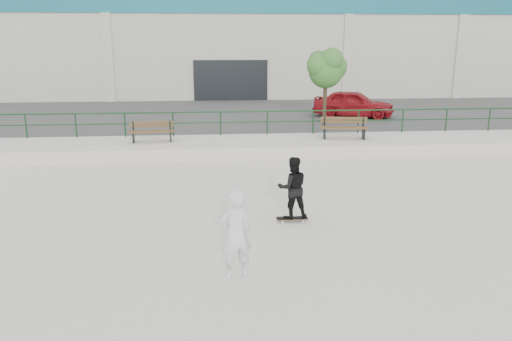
{
  "coord_description": "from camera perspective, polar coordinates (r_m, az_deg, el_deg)",
  "views": [
    {
      "loc": [
        -1.42,
        -10.29,
        4.36
      ],
      "look_at": [
        -0.29,
        2.0,
        1.18
      ],
      "focal_mm": 35.0,
      "sensor_mm": 36.0,
      "label": 1
    }
  ],
  "objects": [
    {
      "name": "ledge",
      "position": [
        20.27,
        -1.12,
        2.75
      ],
      "size": [
        30.0,
        3.0,
        0.5
      ],
      "primitive_type": "cube",
      "color": "silver",
      "rests_on": "ground"
    },
    {
      "name": "ground",
      "position": [
        11.27,
        2.43,
        -8.33
      ],
      "size": [
        120.0,
        120.0,
        0.0
      ],
      "primitive_type": "plane",
      "color": "beige",
      "rests_on": "ground"
    },
    {
      "name": "bench_left",
      "position": [
        20.38,
        -11.81,
        4.37
      ],
      "size": [
        1.78,
        0.64,
        0.8
      ],
      "rotation": [
        0.0,
        0.0,
        0.08
      ],
      "color": "brown",
      "rests_on": "ledge"
    },
    {
      "name": "railing",
      "position": [
        21.37,
        -1.39,
        6.07
      ],
      "size": [
        28.0,
        0.06,
        1.03
      ],
      "color": "#163E1E",
      "rests_on": "ledge"
    },
    {
      "name": "parking_strip",
      "position": [
        28.63,
        -2.36,
        6.19
      ],
      "size": [
        60.0,
        14.0,
        0.5
      ],
      "primitive_type": "cube",
      "color": "#404040",
      "rests_on": "ground"
    },
    {
      "name": "seated_skater",
      "position": [
        9.43,
        -2.34,
        -7.28
      ],
      "size": [
        0.74,
        0.61,
        1.74
      ],
      "primitive_type": "imported",
      "rotation": [
        0.0,
        0.0,
        3.49
      ],
      "color": "silver",
      "rests_on": "ground"
    },
    {
      "name": "tree",
      "position": [
        24.34,
        8.05,
        11.62
      ],
      "size": [
        2.04,
        1.81,
        3.62
      ],
      "color": "#453222",
      "rests_on": "parking_strip"
    },
    {
      "name": "standing_skater",
      "position": [
        12.35,
        4.2,
        -1.98
      ],
      "size": [
        0.79,
        0.63,
        1.56
      ],
      "primitive_type": "imported",
      "rotation": [
        0.0,
        0.0,
        3.2
      ],
      "color": "black",
      "rests_on": "skateboard"
    },
    {
      "name": "commercial_building",
      "position": [
        42.31,
        -3.43,
        14.73
      ],
      "size": [
        44.2,
        16.33,
        8.0
      ],
      "color": "#B6B4A3",
      "rests_on": "ground"
    },
    {
      "name": "skateboard",
      "position": [
        12.6,
        4.14,
        -5.48
      ],
      "size": [
        0.78,
        0.22,
        0.09
      ],
      "rotation": [
        0.0,
        0.0,
        0.01
      ],
      "color": "black",
      "rests_on": "ground"
    },
    {
      "name": "red_car",
      "position": [
        27.07,
        11.08,
        7.52
      ],
      "size": [
        4.51,
        3.17,
        1.42
      ],
      "primitive_type": "imported",
      "rotation": [
        0.0,
        0.0,
        1.17
      ],
      "color": "maroon",
      "rests_on": "parking_strip"
    },
    {
      "name": "bench_right",
      "position": [
        20.93,
        10.03,
        4.82
      ],
      "size": [
        1.98,
        0.86,
        0.88
      ],
      "rotation": [
        0.0,
        0.0,
        -0.16
      ],
      "color": "brown",
      "rests_on": "ledge"
    }
  ]
}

